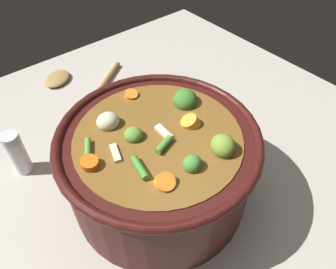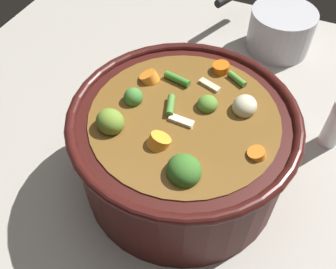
# 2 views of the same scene
# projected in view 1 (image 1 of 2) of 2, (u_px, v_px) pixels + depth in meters

# --- Properties ---
(ground_plane) EXTENTS (1.10, 1.10, 0.00)m
(ground_plane) POSITION_uv_depth(u_px,v_px,m) (160.00, 191.00, 0.59)
(ground_plane) COLOR #9E998E
(cooking_pot) EXTENTS (0.32, 0.32, 0.17)m
(cooking_pot) POSITION_uv_depth(u_px,v_px,m) (159.00, 164.00, 0.53)
(cooking_pot) COLOR #38110F
(cooking_pot) RESTS_ON ground_plane
(wooden_spoon) EXTENTS (0.22, 0.21, 0.02)m
(wooden_spoon) POSITION_uv_depth(u_px,v_px,m) (74.00, 81.00, 0.81)
(wooden_spoon) COLOR olive
(wooden_spoon) RESTS_ON ground_plane
(salt_shaker) EXTENTS (0.03, 0.03, 0.10)m
(salt_shaker) POSITION_uv_depth(u_px,v_px,m) (17.00, 153.00, 0.59)
(salt_shaker) COLOR silver
(salt_shaker) RESTS_ON ground_plane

